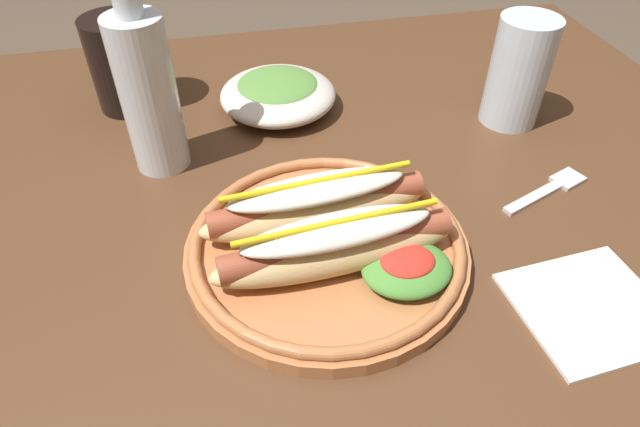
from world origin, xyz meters
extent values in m
cube|color=#51331E|center=(0.00, 0.00, 0.72)|extent=(1.11, 0.85, 0.04)
cylinder|color=#51331E|center=(-0.47, 0.34, 0.35)|extent=(0.06, 0.06, 0.70)
cylinder|color=#51331E|center=(0.47, 0.34, 0.35)|extent=(0.06, 0.06, 0.70)
cylinder|color=#B77042|center=(-0.01, -0.12, 0.75)|extent=(0.28, 0.28, 0.02)
torus|color=#B77042|center=(-0.01, -0.12, 0.76)|extent=(0.27, 0.27, 0.01)
ellipsoid|color=tan|center=(-0.01, -0.15, 0.78)|extent=(0.24, 0.07, 0.04)
cylinder|color=#9E4C33|center=(-0.01, -0.15, 0.78)|extent=(0.22, 0.04, 0.03)
ellipsoid|color=silver|center=(-0.01, -0.15, 0.80)|extent=(0.18, 0.06, 0.02)
cylinder|color=yellow|center=(-0.01, -0.15, 0.81)|extent=(0.19, 0.02, 0.01)
ellipsoid|color=tan|center=(-0.01, -0.09, 0.78)|extent=(0.24, 0.07, 0.04)
cylinder|color=#9E4C33|center=(-0.01, -0.09, 0.78)|extent=(0.22, 0.04, 0.03)
ellipsoid|color=silver|center=(-0.01, -0.09, 0.80)|extent=(0.18, 0.06, 0.02)
cylinder|color=yellow|center=(-0.01, -0.09, 0.81)|extent=(0.19, 0.02, 0.01)
ellipsoid|color=#4C8C38|center=(0.05, -0.17, 0.77)|extent=(0.08, 0.07, 0.02)
ellipsoid|color=red|center=(0.05, -0.17, 0.78)|extent=(0.05, 0.04, 0.01)
cube|color=silver|center=(0.23, -0.08, 0.74)|extent=(0.08, 0.04, 0.00)
cube|color=silver|center=(0.29, -0.06, 0.74)|extent=(0.04, 0.04, 0.00)
cylinder|color=black|center=(-0.20, 0.23, 0.80)|extent=(0.09, 0.09, 0.12)
cylinder|color=silver|center=(0.28, 0.08, 0.81)|extent=(0.07, 0.07, 0.14)
cylinder|color=silver|center=(-0.16, 0.08, 0.83)|extent=(0.06, 0.06, 0.18)
ellipsoid|color=silver|center=(-0.01, 0.17, 0.76)|extent=(0.16, 0.16, 0.04)
ellipsoid|color=#56893D|center=(-0.01, 0.17, 0.78)|extent=(0.11, 0.11, 0.02)
cube|color=white|center=(0.21, -0.23, 0.74)|extent=(0.14, 0.13, 0.00)
camera|label=1|loc=(-0.10, -0.48, 1.13)|focal=30.74mm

